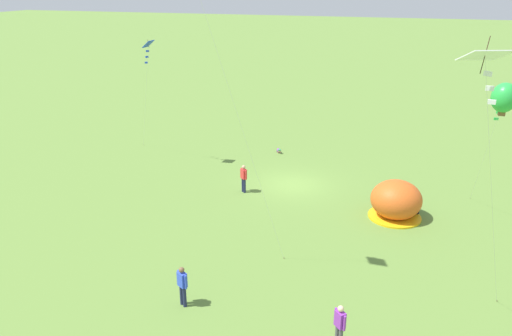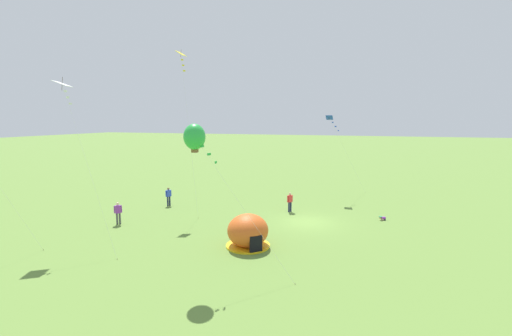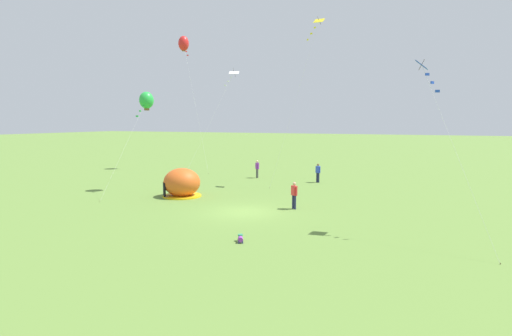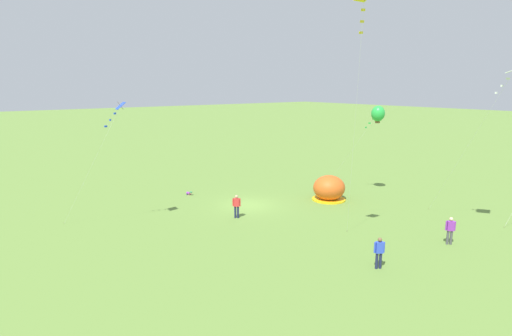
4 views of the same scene
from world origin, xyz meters
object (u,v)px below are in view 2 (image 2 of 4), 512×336
kite_blue (332,122)px  popup_tent (248,231)px  person_strolling (169,196)px  kite_yellow (182,60)px  kite_white (64,88)px  kite_green (195,137)px  person_watching_sky (290,201)px  person_center_field (118,212)px  toddler_crawling (382,218)px

kite_blue → popup_tent: bearing=168.0°
person_strolling → kite_yellow: bearing=-87.2°
kite_blue → kite_white: (-18.01, 15.58, 2.26)m
kite_blue → kite_green: bearing=166.5°
kite_blue → person_watching_sky: bearing=160.0°
person_strolling → kite_white: kite_white is taller
popup_tent → kite_white: kite_white is taller
kite_blue → person_strolling: bearing=121.9°
person_watching_sky → person_strolling: bearing=96.8°
person_center_field → toddler_crawling: bearing=-69.2°
popup_tent → person_watching_sky: size_ratio=1.63×
kite_white → person_watching_sky: bearing=-50.4°
kite_blue → toddler_crawling: bearing=-146.4°
person_center_field → kite_blue: (14.86, -14.52, 6.84)m
person_strolling → kite_green: bearing=-142.0°
toddler_crawling → person_strolling: (-1.21, 18.90, 0.79)m
kite_yellow → kite_green: (-11.69, -7.31, -6.05)m
person_strolling → person_watching_sky: 11.37m
kite_blue → kite_green: 20.86m
kite_green → kite_yellow: bearing=32.0°
person_watching_sky → kite_white: kite_white is taller
person_center_field → person_strolling: bearing=-5.2°
kite_green → toddler_crawling: bearing=-37.5°
person_strolling → person_watching_sky: bearing=-83.2°
person_center_field → kite_blue: bearing=-44.3°
toddler_crawling → kite_green: bearing=142.5°
popup_tent → kite_green: kite_green is taller
toddler_crawling → person_watching_sky: (0.14, 7.62, 0.79)m
popup_tent → person_strolling: size_ratio=1.63×
kite_yellow → toddler_crawling: bearing=-86.2°
person_center_field → kite_green: size_ratio=0.22×
toddler_crawling → person_watching_sky: bearing=88.9°
toddler_crawling → kite_yellow: 21.55m
person_watching_sky → kite_yellow: (-1.27, 9.52, 12.23)m
toddler_crawling → kite_blue: kite_blue is taller
popup_tent → kite_green: bearing=160.7°
person_watching_sky → kite_white: (-10.69, 12.91, 9.10)m
person_watching_sky → kite_blue: kite_blue is taller
kite_yellow → kite_white: bearing=160.2°
person_watching_sky → kite_blue: (7.32, -2.67, 6.84)m
kite_yellow → kite_white: size_ratio=1.30×
person_watching_sky → kite_green: bearing=170.3°
person_center_field → popup_tent: bearing=-96.8°
person_center_field → kite_white: size_ratio=0.16×
person_strolling → kite_blue: bearing=-58.1°
kite_white → person_strolling: bearing=-9.9°
popup_tent → kite_yellow: size_ratio=0.20×
toddler_crawling → kite_white: bearing=117.2°
kite_blue → kite_green: kite_blue is taller
person_watching_sky → kite_yellow: 15.55m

